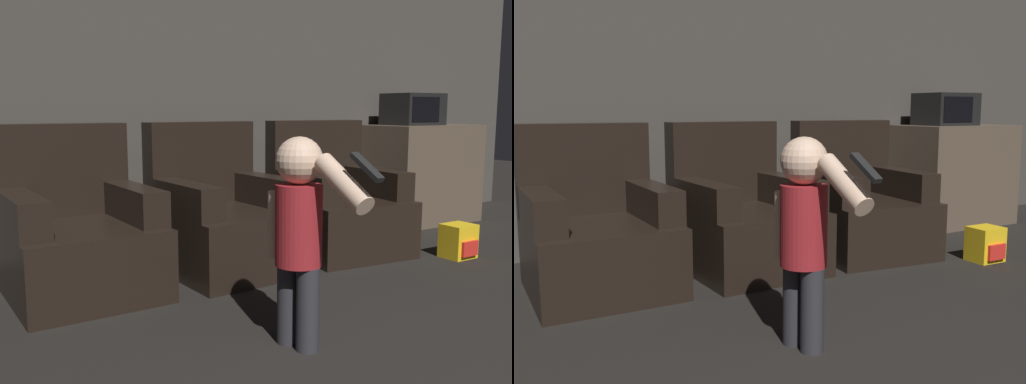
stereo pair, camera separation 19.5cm
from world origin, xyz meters
TOP-DOWN VIEW (x-y plane):
  - wall_back at (0.00, 4.50)m, footprint 8.40×0.05m
  - armchair_left at (-0.70, 3.65)m, footprint 0.80×0.89m
  - armchair_middle at (0.24, 3.65)m, footprint 0.83×0.91m
  - armchair_right at (1.19, 3.65)m, footprint 0.86×0.94m
  - person_toddler at (-0.08, 2.35)m, footprint 0.20×0.63m
  - toy_backpack at (1.79, 3.01)m, footprint 0.22×0.20m
  - kitchen_counter at (2.59, 4.11)m, footprint 1.01×0.64m
  - microwave at (2.47, 4.11)m, footprint 0.48×0.38m

SIDE VIEW (x-z plane):
  - toy_backpack at x=1.79m, z-range 0.00..0.24m
  - armchair_left at x=-0.70m, z-range -0.16..0.80m
  - armchair_middle at x=0.24m, z-range -0.16..0.80m
  - armchair_right at x=1.19m, z-range -0.16..0.80m
  - kitchen_counter at x=2.59m, z-range 0.00..0.90m
  - person_toddler at x=-0.08m, z-range 0.08..1.02m
  - microwave at x=2.47m, z-range 0.90..1.19m
  - wall_back at x=0.00m, z-range 0.00..2.60m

